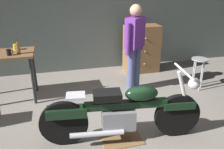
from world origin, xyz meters
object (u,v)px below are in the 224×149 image
object	(u,v)px
wooden_dresser	(142,49)
motorcycle	(124,111)
person_standing	(135,45)
bottle	(18,48)
shop_stool	(199,65)
mug_yellow_tall	(16,47)
mug_black_matte	(9,52)

from	to	relation	value
wooden_dresser	motorcycle	bearing A→B (deg)	-116.11
person_standing	bottle	size ratio (longest dim) A/B	6.93
shop_stool	wooden_dresser	xyz separation A→B (m)	(-0.74, 1.22, 0.05)
person_standing	mug_yellow_tall	bearing A→B (deg)	-47.77
bottle	person_standing	bearing A→B (deg)	-1.38
motorcycle	mug_yellow_tall	size ratio (longest dim) A/B	18.18
motorcycle	bottle	bearing A→B (deg)	139.99
mug_black_matte	motorcycle	bearing A→B (deg)	-43.35
motorcycle	shop_stool	size ratio (longest dim) A/B	3.41
wooden_dresser	mug_black_matte	xyz separation A→B (m)	(-2.73, -0.95, 0.40)
person_standing	wooden_dresser	size ratio (longest dim) A/B	1.52
shop_stool	bottle	xyz separation A→B (m)	(-3.33, 0.33, 0.50)
shop_stool	bottle	bearing A→B (deg)	174.36
shop_stool	wooden_dresser	world-z (taller)	wooden_dresser
shop_stool	mug_black_matte	bearing A→B (deg)	175.55
mug_yellow_tall	mug_black_matte	bearing A→B (deg)	-102.55
mug_black_matte	shop_stool	bearing A→B (deg)	-4.45
motorcycle	mug_black_matte	size ratio (longest dim) A/B	19.88
bottle	shop_stool	bearing A→B (deg)	-5.64
shop_stool	mug_yellow_tall	world-z (taller)	mug_yellow_tall
shop_stool	person_standing	bearing A→B (deg)	167.57
wooden_dresser	bottle	xyz separation A→B (m)	(-2.59, -0.89, 0.45)
person_standing	mug_yellow_tall	distance (m)	2.16
mug_black_matte	bottle	bearing A→B (deg)	22.19
shop_stool	mug_black_matte	distance (m)	3.51
mug_yellow_tall	motorcycle	bearing A→B (deg)	-50.28
wooden_dresser	mug_black_matte	distance (m)	2.92
wooden_dresser	mug_yellow_tall	size ratio (longest dim) A/B	9.17
bottle	mug_yellow_tall	bearing A→B (deg)	105.73
mug_yellow_tall	bottle	xyz separation A→B (m)	(0.07, -0.26, 0.04)
person_standing	shop_stool	xyz separation A→B (m)	(1.26, -0.28, -0.43)
person_standing	mug_black_matte	xyz separation A→B (m)	(-2.21, -0.01, 0.03)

